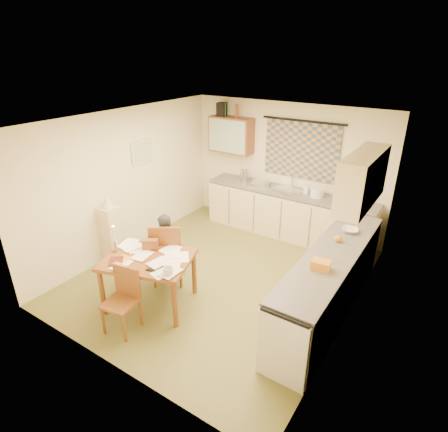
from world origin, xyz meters
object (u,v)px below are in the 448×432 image
Objects in this scene: dining_table at (150,281)px; counter_right at (329,283)px; counter_back at (287,214)px; stove at (292,336)px; shelf_stand at (112,235)px; person at (166,249)px; chair_far at (169,263)px.

counter_right is at bearing 10.97° from dining_table.
counter_back is 3.16m from dining_table.
stove is 3.58m from shelf_stand.
counter_right is (1.46, -1.84, -0.00)m from counter_back.
stove is 0.77× the size of person.
dining_table is at bearing -150.25° from counter_right.
dining_table is at bearing 71.24° from person.
counter_back is 3.27× the size of shelf_stand.
counter_back is 2.81× the size of person.
chair_far reaches higher than shelf_stand.
counter_back is at bearing -142.80° from chair_far.
chair_far is at bearing 166.22° from stove.
chair_far reaches higher than counter_back.
counter_right is at bearing 90.00° from stove.
counter_back is 2.35m from counter_right.
shelf_stand is (-3.54, 0.52, 0.05)m from stove.
stove reaches higher than dining_table.
stove is at bearing -8.37° from shelf_stand.
shelf_stand reaches higher than counter_back.
person is (-0.87, -2.54, 0.14)m from counter_back.
person reaches higher than dining_table.
person reaches higher than stove.
stove is (0.00, -1.24, -0.00)m from counter_right.
person reaches higher than counter_right.
stove is (1.46, -3.08, -0.00)m from counter_back.
chair_far is at bearing 86.09° from dining_table.
chair_far is (-2.33, -0.67, -0.13)m from counter_right.
dining_table is at bearing -20.90° from shelf_stand.
counter_right is at bearing 11.53° from shelf_stand.
person reaches higher than chair_far.
counter_back is 3.66× the size of stove.
counter_back is at bearing 115.43° from stove.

